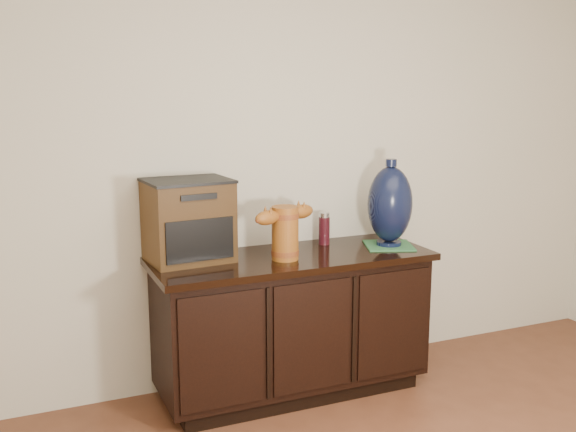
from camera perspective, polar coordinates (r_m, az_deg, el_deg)
name	(u,v)px	position (r m, az deg, el deg)	size (l,w,h in m)	color
sideboard	(292,323)	(3.60, 0.32, -9.03)	(1.46, 0.56, 0.75)	black
terracotta_vessel	(285,230)	(3.37, -0.25, -1.17)	(0.38, 0.19, 0.27)	#9E5A1C
tv_radio	(188,220)	(3.38, -8.44, -0.36)	(0.43, 0.36, 0.41)	#3B250E
green_mat	(389,245)	(3.72, 8.53, -2.48)	(0.25, 0.25, 0.01)	#316C3D
lamp_base	(390,205)	(3.67, 8.63, 0.96)	(0.31, 0.31, 0.47)	black
spray_can	(324,229)	(3.71, 3.08, -1.08)	(0.06, 0.06, 0.18)	#510E1A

